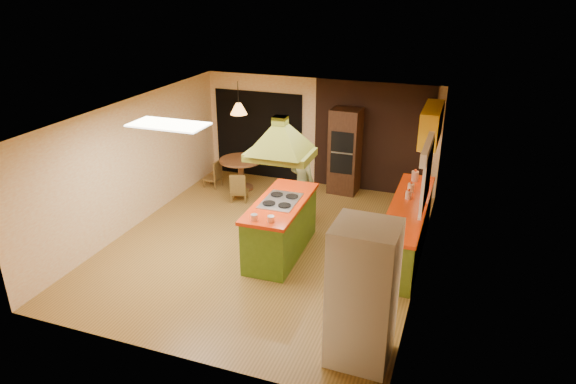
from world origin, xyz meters
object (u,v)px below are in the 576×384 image
at_px(refrigerator, 363,295).
at_px(dining_table, 241,168).
at_px(canister_large, 415,176).
at_px(man, 302,184).
at_px(wall_oven, 345,151).
at_px(kitchen_island, 281,227).

bearing_deg(refrigerator, dining_table, 130.24).
xyz_separation_m(refrigerator, canister_large, (0.12, 4.19, 0.06)).
relative_size(man, canister_large, 8.03).
bearing_deg(dining_table, wall_oven, 16.04).
xyz_separation_m(refrigerator, wall_oven, (-1.56, 5.38, 0.01)).
height_order(kitchen_island, dining_table, kitchen_island).
bearing_deg(kitchen_island, wall_oven, 82.23).
distance_m(kitchen_island, man, 1.39).
height_order(wall_oven, canister_large, wall_oven).
distance_m(dining_table, canister_large, 4.03).
height_order(kitchen_island, wall_oven, wall_oven).
bearing_deg(man, wall_oven, -82.48).
xyz_separation_m(dining_table, canister_large, (3.96, -0.54, 0.51)).
bearing_deg(wall_oven, dining_table, -160.94).
relative_size(refrigerator, canister_large, 9.52).
xyz_separation_m(refrigerator, dining_table, (-3.84, 4.73, -0.45)).
bearing_deg(refrigerator, man, 119.93).
xyz_separation_m(kitchen_island, dining_table, (-1.92, 2.50, 0.00)).
distance_m(wall_oven, canister_large, 2.06).
distance_m(kitchen_island, dining_table, 3.15).
bearing_deg(canister_large, kitchen_island, -136.11).
height_order(man, dining_table, man).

